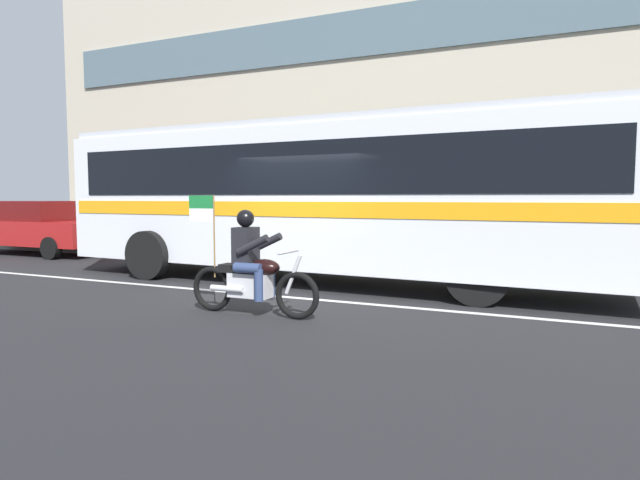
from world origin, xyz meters
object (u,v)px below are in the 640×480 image
(motorcycle_with_rider, at_px, (251,270))
(fire_hydrant, at_px, (537,254))
(transit_bus, at_px, (325,191))
(parked_hatchback_downstreet, at_px, (39,227))

(motorcycle_with_rider, height_order, fire_hydrant, motorcycle_with_rider)
(transit_bus, relative_size, fire_hydrant, 15.68)
(fire_hydrant, bearing_deg, transit_bus, -146.37)
(transit_bus, xyz_separation_m, fire_hydrant, (3.92, 2.61, -1.36))
(motorcycle_with_rider, relative_size, fire_hydrant, 2.93)
(transit_bus, distance_m, motorcycle_with_rider, 3.50)
(transit_bus, xyz_separation_m, parked_hatchback_downstreet, (-10.26, 1.39, -1.03))
(parked_hatchback_downstreet, distance_m, fire_hydrant, 14.24)
(motorcycle_with_rider, distance_m, fire_hydrant, 6.93)
(parked_hatchback_downstreet, bearing_deg, fire_hydrant, 4.91)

